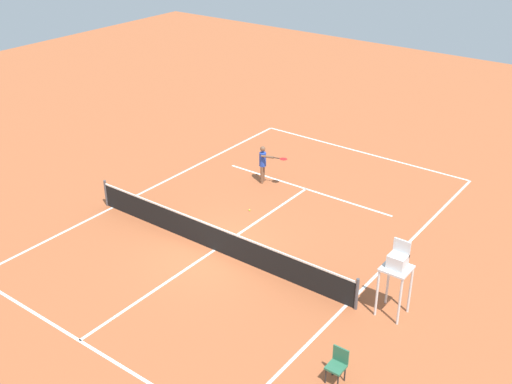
# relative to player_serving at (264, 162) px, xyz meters

# --- Properties ---
(ground_plane) EXTENTS (60.00, 60.00, 0.00)m
(ground_plane) POSITION_rel_player_serving_xyz_m (-1.74, 5.26, -0.96)
(ground_plane) COLOR #AD5933
(court_lines) EXTENTS (10.38, 21.20, 0.01)m
(court_lines) POSITION_rel_player_serving_xyz_m (-1.74, 5.26, -0.96)
(court_lines) COLOR white
(court_lines) RESTS_ON ground
(tennis_net) EXTENTS (10.98, 0.10, 1.07)m
(tennis_net) POSITION_rel_player_serving_xyz_m (-1.74, 5.26, -0.46)
(tennis_net) COLOR #4C4C51
(tennis_net) RESTS_ON ground
(player_serving) EXTENTS (1.29, 0.51, 1.62)m
(player_serving) POSITION_rel_player_serving_xyz_m (0.00, 0.00, 0.00)
(player_serving) COLOR brown
(player_serving) RESTS_ON ground
(tennis_ball) EXTENTS (0.07, 0.07, 0.07)m
(tennis_ball) POSITION_rel_player_serving_xyz_m (-1.02, 2.32, -0.92)
(tennis_ball) COLOR #CCE033
(tennis_ball) RESTS_ON ground
(umpire_chair) EXTENTS (0.80, 0.80, 2.41)m
(umpire_chair) POSITION_rel_player_serving_xyz_m (-8.12, 4.80, 0.65)
(umpire_chair) COLOR silver
(umpire_chair) RESTS_ON ground
(courtside_chair_near) EXTENTS (0.44, 0.46, 0.95)m
(courtside_chair_near) POSITION_rel_player_serving_xyz_m (-8.19, 8.13, -0.42)
(courtside_chair_near) COLOR #262626
(courtside_chair_near) RESTS_ON ground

